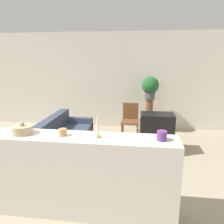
{
  "coord_description": "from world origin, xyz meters",
  "views": [
    {
      "loc": [
        0.94,
        -2.81,
        1.99
      ],
      "look_at": [
        0.33,
        1.74,
        0.85
      ],
      "focal_mm": 35.0,
      "sensor_mm": 36.0,
      "label": 1
    }
  ],
  "objects_px": {
    "potted_plant": "(150,86)",
    "decorative_bowl": "(23,130)",
    "couch": "(63,141)",
    "wooden_chair": "(130,119)",
    "television": "(157,124)"
  },
  "relations": [
    {
      "from": "couch",
      "to": "decorative_bowl",
      "type": "height_order",
      "value": "decorative_bowl"
    },
    {
      "from": "decorative_bowl",
      "to": "potted_plant",
      "type": "bearing_deg",
      "value": 62.87
    },
    {
      "from": "couch",
      "to": "potted_plant",
      "type": "xyz_separation_m",
      "value": [
        1.86,
        1.6,
        1.0
      ]
    },
    {
      "from": "wooden_chair",
      "to": "decorative_bowl",
      "type": "height_order",
      "value": "decorative_bowl"
    },
    {
      "from": "couch",
      "to": "decorative_bowl",
      "type": "xyz_separation_m",
      "value": [
        0.15,
        -1.73,
        0.84
      ]
    },
    {
      "from": "potted_plant",
      "to": "decorative_bowl",
      "type": "xyz_separation_m",
      "value": [
        -1.71,
        -3.33,
        -0.16
      ]
    },
    {
      "from": "television",
      "to": "potted_plant",
      "type": "xyz_separation_m",
      "value": [
        -0.12,
        1.25,
        0.64
      ]
    },
    {
      "from": "couch",
      "to": "wooden_chair",
      "type": "height_order",
      "value": "wooden_chair"
    },
    {
      "from": "wooden_chair",
      "to": "decorative_bowl",
      "type": "relative_size",
      "value": 3.39
    },
    {
      "from": "television",
      "to": "decorative_bowl",
      "type": "bearing_deg",
      "value": -131.14
    },
    {
      "from": "wooden_chair",
      "to": "potted_plant",
      "type": "distance_m",
      "value": 1.0
    },
    {
      "from": "potted_plant",
      "to": "decorative_bowl",
      "type": "relative_size",
      "value": 2.31
    },
    {
      "from": "wooden_chair",
      "to": "potted_plant",
      "type": "relative_size",
      "value": 1.47
    },
    {
      "from": "couch",
      "to": "television",
      "type": "distance_m",
      "value": 2.04
    },
    {
      "from": "potted_plant",
      "to": "decorative_bowl",
      "type": "height_order",
      "value": "potted_plant"
    }
  ]
}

